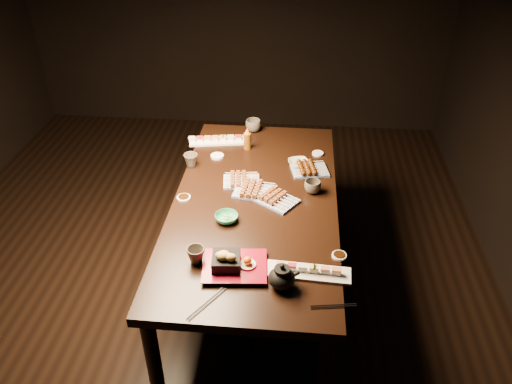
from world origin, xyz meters
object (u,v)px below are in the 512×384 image
Objects in this scene: edamame_bowl_cream at (298,163)px; yakitori_plate_left at (241,179)px; dining_table at (255,251)px; teacup_mid_right at (312,187)px; teacup_far_right at (253,126)px; condiment_bottle at (247,138)px; yakitori_plate_center at (255,189)px; teacup_far_left at (191,160)px; edamame_bowl_green at (226,218)px; sushi_platter_far at (219,139)px; tempura_tray at (235,260)px; sushi_platter_near at (308,270)px; yakitori_plate_right at (276,197)px; teacup_near_left at (196,255)px; teapot at (282,276)px.

yakitori_plate_left is at bearing -145.19° from edamame_bowl_cream.
teacup_mid_right is at bearing 13.59° from dining_table.
teacup_far_right is 0.25m from condiment_bottle.
yakitori_plate_center is (-0.01, 0.07, 0.40)m from dining_table.
teacup_far_left is at bearing 163.25° from teacup_mid_right.
dining_table is at bearing 57.06° from edamame_bowl_green.
teacup_mid_right is at bearing -73.73° from edamame_bowl_cream.
condiment_bottle is (0.20, -0.07, 0.05)m from sushi_platter_far.
teacup_mid_right is (0.36, 0.67, -0.02)m from tempura_tray.
sushi_platter_near is 1.44m from teacup_far_right.
yakitori_plate_right is at bearing 39.52° from edamame_bowl_green.
teacup_near_left is at bearing -118.78° from dining_table.
tempura_tray is (-0.04, -0.56, 0.43)m from dining_table.
edamame_bowl_cream is at bearing 69.15° from teapot.
tempura_tray reaches higher than edamame_bowl_green.
yakitori_plate_center is 0.13m from yakitori_plate_left.
yakitori_plate_left is 0.37m from edamame_bowl_green.
teacup_far_left is at bearing 108.61° from tempura_tray.
edamame_bowl_green is (-0.12, -0.27, -0.01)m from yakitori_plate_center.
yakitori_plate_center reaches higher than dining_table.
yakitori_plate_center is 1.86× the size of edamame_bowl_cream.
tempura_tray is (-0.34, -0.00, 0.03)m from sushi_platter_near.
teacup_mid_right is (0.41, -0.06, 0.01)m from yakitori_plate_left.
yakitori_plate_left reaches higher than sushi_platter_near.
condiment_bottle is at bearing 88.08° from edamame_bowl_green.
sushi_platter_near is 0.34m from tempura_tray.
edamame_bowl_cream is 0.38m from condiment_bottle.
teacup_near_left is 0.57× the size of condiment_bottle.
tempura_tray is (-0.27, -0.96, 0.04)m from edamame_bowl_cream.
condiment_bottle reaches higher than sushi_platter_near.
teapot is at bearing -58.31° from teacup_far_left.
teacup_far_left is at bearing 118.93° from edamame_bowl_green.
teacup_near_left is 1.00× the size of teacup_far_left.
yakitori_plate_center is 1.62× the size of teapot.
yakitori_plate_left reaches higher than sushi_platter_far.
teapot reaches higher than sushi_platter_far.
teacup_far_right is at bearing 86.93° from condiment_bottle.
teacup_far_right reaches higher than sushi_platter_near.
yakitori_plate_left is 2.45× the size of teacup_far_left.
yakitori_plate_left is at bearing 89.59° from tempura_tray.
yakitori_plate_right is 1.07× the size of yakitori_plate_left.
teacup_near_left is (-0.34, -0.53, 0.01)m from yakitori_plate_right.
yakitori_plate_center is 0.30m from edamame_bowl_green.
dining_table is 12.65× the size of teapot.
yakitori_plate_left is at bearing 84.65° from edamame_bowl_green.
tempura_tray is 1.39m from teacup_far_right.
condiment_bottle is (-0.22, 0.58, 0.05)m from yakitori_plate_right.
sushi_platter_near is 1.32× the size of tempura_tray.
tempura_tray is at bearing -99.56° from dining_table.
sushi_platter_near is 3.18× the size of edamame_bowl_green.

